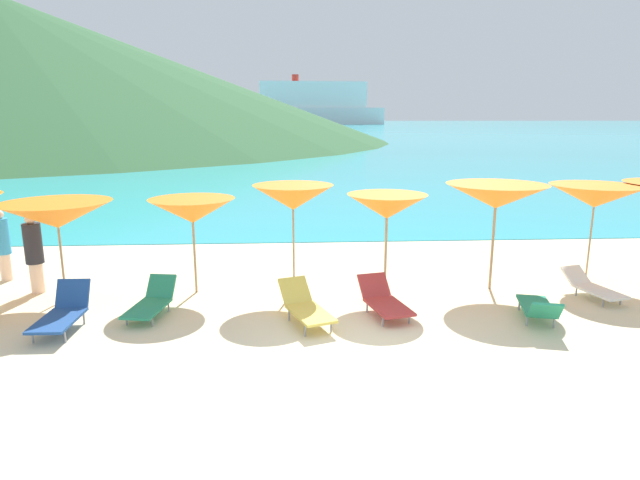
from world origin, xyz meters
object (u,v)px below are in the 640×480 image
umbrella_2 (192,211)px  lounge_chair_4 (384,300)px  cruise_ship (313,106)px  lounge_chair_0 (592,287)px  umbrella_5 (496,196)px  umbrella_1 (57,215)px  umbrella_4 (387,207)px  lounge_chair_2 (151,302)px  umbrella_6 (595,196)px  lounge_chair_8 (539,307)px  beachgoer_2 (3,244)px  lounge_chair_5 (62,312)px  lounge_chair_7 (305,306)px  beachgoer_0 (34,252)px  umbrella_3 (293,198)px

umbrella_2 → lounge_chair_4: size_ratio=1.29×
lounge_chair_4 → cruise_ship: (10.01, 246.53, 8.23)m
lounge_chair_0 → umbrella_5: bearing=145.4°
umbrella_1 → umbrella_4: bearing=0.3°
lounge_chair_2 → cruise_ship: size_ratio=0.02×
umbrella_6 → lounge_chair_8: umbrella_6 is taller
umbrella_6 → umbrella_5: bearing=-168.1°
beachgoer_2 → lounge_chair_8: bearing=-128.1°
lounge_chair_5 → lounge_chair_0: bearing=7.1°
umbrella_5 → lounge_chair_0: 2.79m
lounge_chair_0 → lounge_chair_7: 6.27m
lounge_chair_8 → lounge_chair_2: bearing=7.8°
umbrella_6 → lounge_chair_5: bearing=-167.7°
lounge_chair_5 → lounge_chair_8: size_ratio=0.91×
umbrella_5 → lounge_chair_0: bearing=-20.8°
lounge_chair_2 → lounge_chair_8: 7.41m
lounge_chair_2 → lounge_chair_4: bearing=6.4°
lounge_chair_7 → umbrella_4: bearing=22.0°
umbrella_5 → beachgoer_0: (-10.04, 0.30, -1.17)m
umbrella_5 → cruise_ship: cruise_ship is taller
umbrella_5 → umbrella_1: bearing=-178.6°
umbrella_4 → beachgoer_0: bearing=176.3°
lounge_chair_5 → lounge_chair_2: bearing=25.7°
lounge_chair_5 → beachgoer_0: 2.68m
beachgoer_0 → cruise_ship: bearing=-112.0°
umbrella_5 → umbrella_6: 2.59m
umbrella_4 → umbrella_6: umbrella_6 is taller
beachgoer_2 → cruise_ship: bearing=-26.1°
lounge_chair_5 → lounge_chair_7: 4.41m
umbrella_3 → lounge_chair_0: (6.36, -0.81, -1.85)m
lounge_chair_0 → lounge_chair_5: 10.65m
beachgoer_0 → cruise_ship: (17.38, 244.75, 7.60)m
umbrella_6 → cruise_ship: 244.66m
lounge_chair_0 → lounge_chair_2: size_ratio=1.00×
umbrella_1 → lounge_chair_4: size_ratio=1.45×
umbrella_6 → lounge_chair_8: size_ratio=1.38×
lounge_chair_2 → lounge_chair_0: bearing=12.6°
umbrella_4 → lounge_chair_8: size_ratio=1.34×
lounge_chair_2 → beachgoer_0: size_ratio=0.88×
umbrella_2 → lounge_chair_5: umbrella_2 is taller
umbrella_4 → lounge_chair_8: 3.58m
lounge_chair_7 → cruise_ship: size_ratio=0.03×
umbrella_2 → lounge_chair_8: size_ratio=1.28×
umbrella_6 → beachgoer_2: bearing=176.9°
lounge_chair_7 → lounge_chair_4: bearing=-7.9°
umbrella_3 → beachgoer_0: size_ratio=1.35×
umbrella_4 → lounge_chair_7: umbrella_4 is taller
umbrella_5 → umbrella_2: bearing=179.0°
lounge_chair_4 → lounge_chair_5: bearing=170.5°
umbrella_1 → lounge_chair_7: bearing=-17.6°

